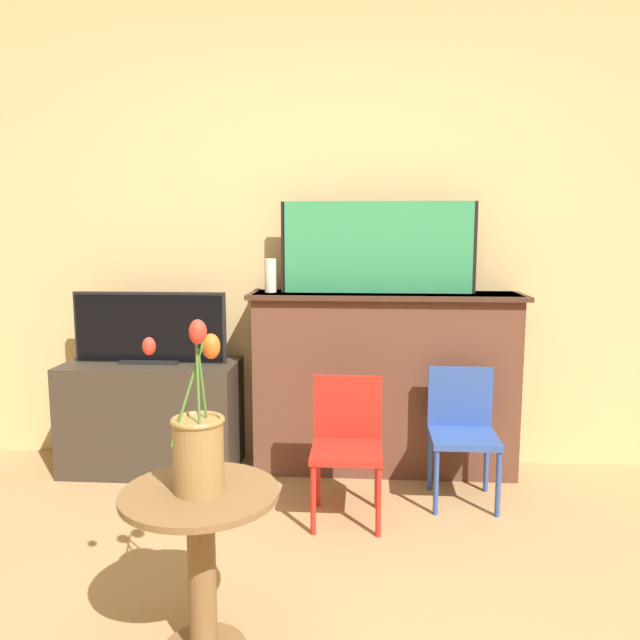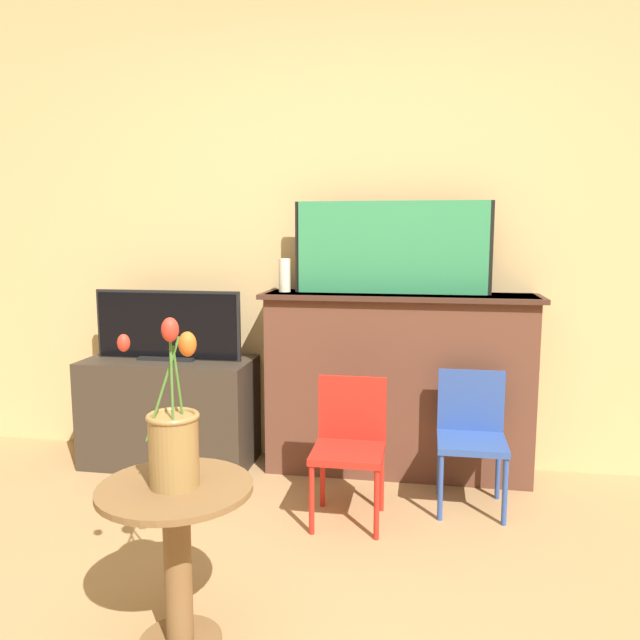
# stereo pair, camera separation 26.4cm
# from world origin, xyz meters

# --- Properties ---
(wall_back) EXTENTS (8.00, 0.06, 2.70)m
(wall_back) POSITION_xyz_m (0.00, 2.13, 1.35)
(wall_back) COLOR tan
(wall_back) RESTS_ON ground
(fireplace_mantel) EXTENTS (1.46, 0.35, 0.98)m
(fireplace_mantel) POSITION_xyz_m (0.32, 1.94, 0.50)
(fireplace_mantel) COLOR brown
(fireplace_mantel) RESTS_ON ground
(painting) EXTENTS (1.03, 0.03, 0.48)m
(painting) POSITION_xyz_m (0.28, 1.95, 1.22)
(painting) COLOR black
(painting) RESTS_ON fireplace_mantel
(mantel_candle) EXTENTS (0.06, 0.06, 0.18)m
(mantel_candle) POSITION_xyz_m (-0.29, 1.94, 1.07)
(mantel_candle) COLOR silver
(mantel_candle) RESTS_ON fireplace_mantel
(tv_stand) EXTENTS (0.93, 0.44, 0.60)m
(tv_stand) POSITION_xyz_m (-0.94, 1.86, 0.30)
(tv_stand) COLOR #382D23
(tv_stand) RESTS_ON ground
(tv_monitor) EXTENTS (0.83, 0.12, 0.38)m
(tv_monitor) POSITION_xyz_m (-0.94, 1.87, 0.78)
(tv_monitor) COLOR black
(tv_monitor) RESTS_ON tv_stand
(chair_red) EXTENTS (0.32, 0.32, 0.64)m
(chair_red) POSITION_xyz_m (0.14, 1.36, 0.37)
(chair_red) COLOR red
(chair_red) RESTS_ON ground
(chair_blue) EXTENTS (0.32, 0.32, 0.64)m
(chair_blue) POSITION_xyz_m (0.69, 1.59, 0.37)
(chair_blue) COLOR #2D4C99
(chair_blue) RESTS_ON ground
(side_table) EXTENTS (0.48, 0.48, 0.53)m
(side_table) POSITION_xyz_m (-0.28, 0.37, 0.35)
(side_table) COLOR brown
(side_table) RESTS_ON ground
(vase_tulips) EXTENTS (0.21, 0.16, 0.53)m
(vase_tulips) POSITION_xyz_m (-0.28, 0.37, 0.68)
(vase_tulips) COLOR olive
(vase_tulips) RESTS_ON side_table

